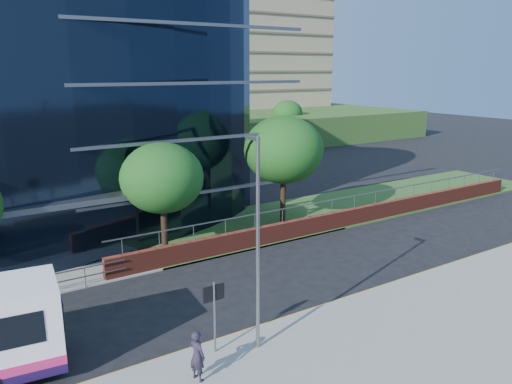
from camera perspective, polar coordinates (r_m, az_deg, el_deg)
ground at (r=19.64m, az=-19.37°, el=-18.88°), size 200.00×200.00×0.00m
yellow_line_outer at (r=18.98m, az=-18.75°, el=-20.06°), size 80.00×0.08×0.01m
yellow_line_inner at (r=19.10m, az=-18.87°, el=-19.83°), size 80.00×0.08×0.01m
grass_verge at (r=39.97m, az=11.54°, el=-1.37°), size 36.00×8.00×0.12m
retaining_wall at (r=34.58m, az=11.10°, el=-2.79°), size 34.00×0.40×2.11m
apartment_block at (r=81.59m, az=-7.57°, el=14.28°), size 60.00×42.00×30.00m
street_sign at (r=18.60m, az=-4.82°, el=-12.42°), size 0.85×0.09×2.80m
tree_far_c at (r=27.97m, az=-10.69°, el=1.58°), size 4.62×4.62×6.51m
tree_far_d at (r=33.05m, az=3.18°, el=4.83°), size 5.28×5.28×7.44m
tree_dist_e at (r=62.88m, az=-7.18°, el=8.44°), size 4.62×4.62×6.51m
tree_dist_f at (r=72.90m, az=3.64°, el=9.00°), size 4.29×4.29×6.05m
streetlight_east at (r=17.95m, az=0.16°, el=-5.44°), size 0.15×0.77×8.00m
pedestrian at (r=17.68m, az=-6.74°, el=-18.07°), size 0.60×0.75×1.80m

